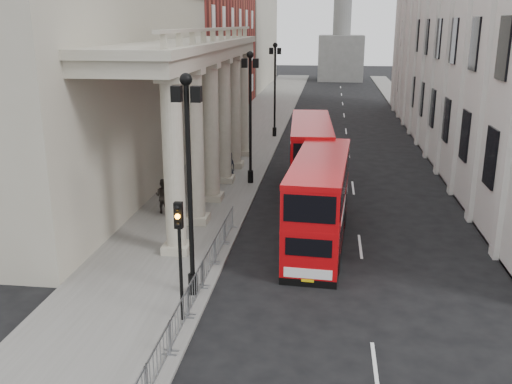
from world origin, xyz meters
name	(u,v)px	position (x,y,z in m)	size (l,w,h in m)	color
ground	(183,355)	(0.00, 0.00, 0.00)	(260.00, 260.00, 0.00)	black
sidewalk_west	(238,150)	(-3.00, 30.00, 0.06)	(6.00, 140.00, 0.12)	slate
sidewalk_east	(445,156)	(13.50, 30.00, 0.06)	(3.00, 140.00, 0.12)	slate
kerb	(274,151)	(-0.05, 30.00, 0.07)	(0.20, 140.00, 0.14)	slate
portico_building	(85,93)	(-10.50, 18.00, 6.00)	(9.00, 28.00, 12.00)	#A29C87
brick_building	(195,14)	(-10.50, 48.00, 11.00)	(9.00, 32.00, 22.00)	maroon
west_building_far	(241,24)	(-10.50, 80.00, 10.00)	(9.00, 30.00, 20.00)	#A29C87
lamp_post_south	(189,173)	(-0.60, 4.00, 4.91)	(1.05, 0.44, 8.32)	black
lamp_post_mid	(250,109)	(-0.60, 20.00, 4.91)	(1.05, 0.44, 8.32)	black
lamp_post_north	(275,83)	(-0.60, 36.00, 4.91)	(1.05, 0.44, 8.32)	black
traffic_light	(179,240)	(-0.50, 1.98, 3.11)	(0.28, 0.33, 4.30)	black
crowd_barriers	(188,302)	(-0.35, 2.23, 0.67)	(0.50, 18.75, 1.10)	gray
bus_near	(319,200)	(4.02, 10.12, 2.18)	(2.93, 9.77, 4.16)	#BE080D
bus_far	(311,154)	(3.27, 19.42, 2.24)	(2.90, 10.06, 4.29)	red
pedestrian_a	(195,180)	(-3.58, 17.16, 0.94)	(0.59, 0.39, 1.63)	black
pedestrian_b	(163,196)	(-4.45, 13.30, 1.07)	(0.93, 0.72, 1.91)	black
pedestrian_c	(229,165)	(-2.15, 20.77, 1.03)	(0.89, 0.58, 1.82)	black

